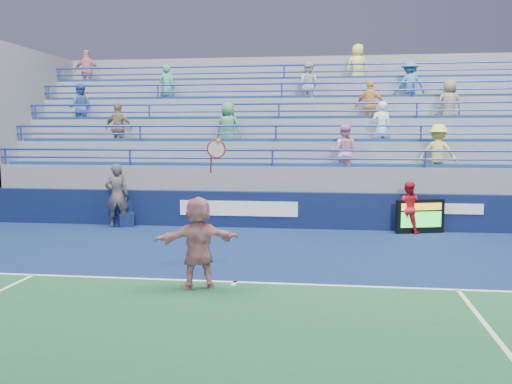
# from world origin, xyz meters

# --- Properties ---
(ground) EXTENTS (120.00, 120.00, 0.00)m
(ground) POSITION_xyz_m (0.00, 0.00, 0.00)
(ground) COLOR #333538
(sponsor_wall) EXTENTS (18.00, 0.32, 1.10)m
(sponsor_wall) POSITION_xyz_m (0.00, 6.50, 0.55)
(sponsor_wall) COLOR #0B173D
(sponsor_wall) RESTS_ON ground
(bleacher_stand) EXTENTS (18.00, 5.60, 6.13)m
(bleacher_stand) POSITION_xyz_m (0.00, 10.27, 1.55)
(bleacher_stand) COLOR slate
(bleacher_stand) RESTS_ON ground
(serve_speed_board) EXTENTS (1.40, 0.56, 0.98)m
(serve_speed_board) POSITION_xyz_m (4.31, 6.10, 0.49)
(serve_speed_board) COLOR black
(serve_speed_board) RESTS_ON ground
(judge_chair) EXTENTS (0.58, 0.60, 0.78)m
(judge_chair) POSITION_xyz_m (-4.44, 6.14, 0.25)
(judge_chair) COLOR #0D193E
(judge_chair) RESTS_ON ground
(tennis_player) EXTENTS (1.66, 1.09, 2.75)m
(tennis_player) POSITION_xyz_m (-0.60, -0.47, 0.86)
(tennis_player) COLOR silver
(tennis_player) RESTS_ON ground
(line_judge) EXTENTS (0.82, 0.67, 1.94)m
(line_judge) POSITION_xyz_m (-4.68, 5.97, 0.97)
(line_judge) COLOR black
(line_judge) RESTS_ON ground
(ball_girl) EXTENTS (0.84, 0.72, 1.49)m
(ball_girl) POSITION_xyz_m (3.96, 6.08, 0.75)
(ball_girl) COLOR red
(ball_girl) RESTS_ON ground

